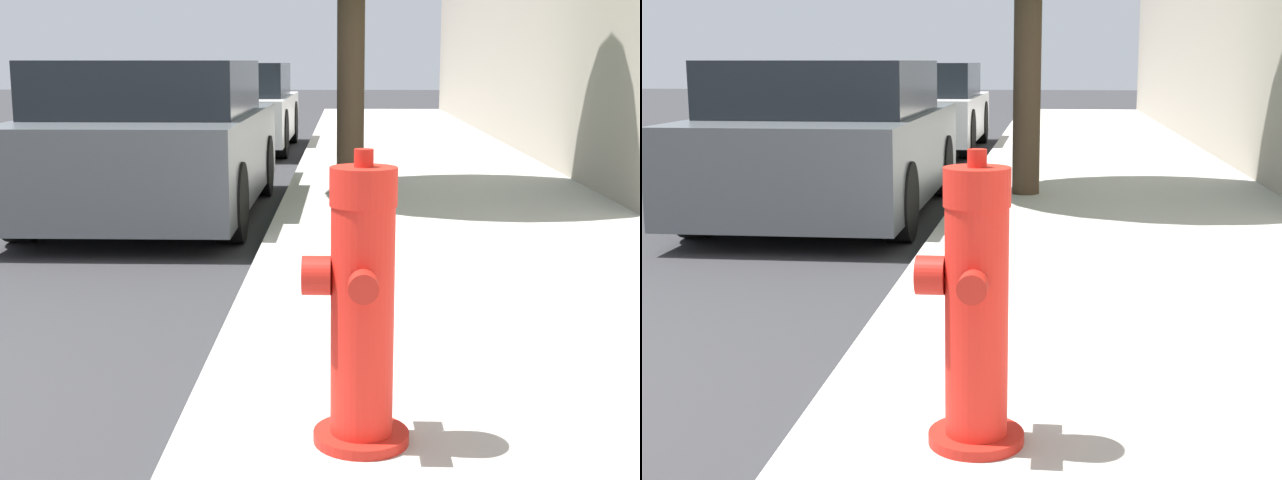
{
  "view_description": "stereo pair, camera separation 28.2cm",
  "coord_description": "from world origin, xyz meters",
  "views": [
    {
      "loc": [
        2.55,
        -2.99,
        1.36
      ],
      "look_at": [
        2.44,
        0.9,
        0.57
      ],
      "focal_mm": 50.0,
      "sensor_mm": 36.0,
      "label": 1
    },
    {
      "loc": [
        2.84,
        -2.98,
        1.36
      ],
      "look_at": [
        2.44,
        0.9,
        0.57
      ],
      "focal_mm": 50.0,
      "sensor_mm": 36.0,
      "label": 2
    }
  ],
  "objects": [
    {
      "name": "parked_car_mid",
      "position": [
        0.84,
        10.75,
        0.65
      ],
      "size": [
        1.75,
        3.9,
        1.33
      ],
      "color": "silver",
      "rests_on": "ground_plane"
    },
    {
      "name": "parked_car_near",
      "position": [
        0.88,
        4.8,
        0.66
      ],
      "size": [
        1.81,
        3.88,
        1.36
      ],
      "color": "#4C5156",
      "rests_on": "ground_plane"
    },
    {
      "name": "fire_hydrant",
      "position": [
        2.6,
        -0.3,
        0.59
      ],
      "size": [
        0.34,
        0.35,
        0.95
      ],
      "color": "red",
      "rests_on": "sidewalk_slab"
    },
    {
      "name": "sidewalk_slab",
      "position": [
        3.44,
        0.0,
        0.08
      ],
      "size": [
        2.92,
        40.0,
        0.15
      ],
      "color": "#A8A59E",
      "rests_on": "ground_plane"
    }
  ]
}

